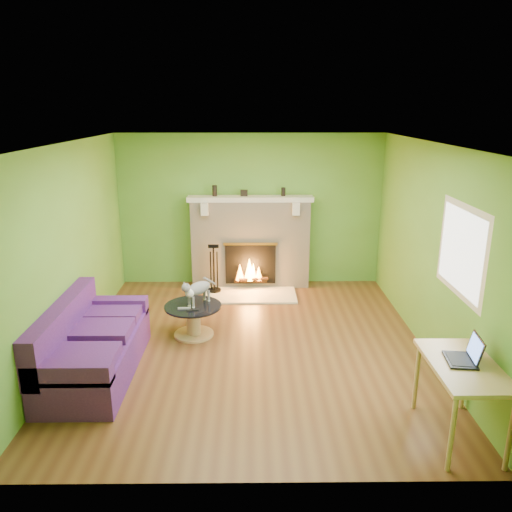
% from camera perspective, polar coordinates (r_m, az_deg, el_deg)
% --- Properties ---
extents(floor, '(5.00, 5.00, 0.00)m').
position_cam_1_polar(floor, '(6.66, -0.63, -10.18)').
color(floor, '#5B331A').
rests_on(floor, ground).
extents(ceiling, '(5.00, 5.00, 0.00)m').
position_cam_1_polar(ceiling, '(5.96, -0.71, 12.74)').
color(ceiling, white).
rests_on(ceiling, wall_back).
extents(wall_back, '(5.00, 0.00, 5.00)m').
position_cam_1_polar(wall_back, '(8.61, -0.65, 5.24)').
color(wall_back, '#588E2E').
rests_on(wall_back, floor).
extents(wall_front, '(5.00, 0.00, 5.00)m').
position_cam_1_polar(wall_front, '(3.84, -0.69, -9.75)').
color(wall_front, '#588E2E').
rests_on(wall_front, floor).
extents(wall_left, '(0.00, 5.00, 5.00)m').
position_cam_1_polar(wall_left, '(6.58, -20.65, 0.53)').
color(wall_left, '#588E2E').
rests_on(wall_left, floor).
extents(wall_right, '(0.00, 5.00, 5.00)m').
position_cam_1_polar(wall_right, '(6.58, 19.34, 0.65)').
color(wall_right, '#588E2E').
rests_on(wall_right, floor).
extents(window_frame, '(0.00, 1.20, 1.20)m').
position_cam_1_polar(window_frame, '(5.70, 22.44, 0.56)').
color(window_frame, silver).
rests_on(window_frame, wall_right).
extents(window_pane, '(0.00, 1.06, 1.06)m').
position_cam_1_polar(window_pane, '(5.70, 22.37, 0.56)').
color(window_pane, white).
rests_on(window_pane, wall_right).
extents(fireplace, '(2.10, 0.46, 1.58)m').
position_cam_1_polar(fireplace, '(8.56, -0.64, 1.53)').
color(fireplace, beige).
rests_on(fireplace, floor).
extents(hearth, '(1.50, 0.75, 0.03)m').
position_cam_1_polar(hearth, '(8.30, -0.63, -4.46)').
color(hearth, beige).
rests_on(hearth, floor).
extents(mantel, '(2.10, 0.28, 0.08)m').
position_cam_1_polar(mantel, '(8.37, -0.66, 6.57)').
color(mantel, beige).
rests_on(mantel, fireplace).
extents(sofa, '(0.89, 1.93, 0.87)m').
position_cam_1_polar(sofa, '(6.19, -18.37, -9.82)').
color(sofa, '#441960').
rests_on(sofa, floor).
extents(coffee_table, '(0.77, 0.77, 0.44)m').
position_cam_1_polar(coffee_table, '(6.89, -7.17, -7.05)').
color(coffee_table, tan).
rests_on(coffee_table, floor).
extents(desk, '(0.60, 1.04, 0.77)m').
position_cam_1_polar(desk, '(5.06, 22.58, -12.24)').
color(desk, tan).
rests_on(desk, floor).
extents(cat, '(0.54, 0.61, 0.38)m').
position_cam_1_polar(cat, '(6.79, -6.57, -4.01)').
color(cat, slate).
rests_on(cat, coffee_table).
extents(remote_silver, '(0.17, 0.05, 0.02)m').
position_cam_1_polar(remote_silver, '(6.72, -8.19, -5.94)').
color(remote_silver, gray).
rests_on(remote_silver, coffee_table).
extents(remote_black, '(0.17, 0.08, 0.02)m').
position_cam_1_polar(remote_black, '(6.65, -7.23, -6.16)').
color(remote_black, black).
rests_on(remote_black, coffee_table).
extents(laptop, '(0.33, 0.37, 0.25)m').
position_cam_1_polar(laptop, '(4.99, 22.43, -9.79)').
color(laptop, black).
rests_on(laptop, desk).
extents(fire_tools, '(0.22, 0.22, 0.81)m').
position_cam_1_polar(fire_tools, '(8.32, -4.83, -1.37)').
color(fire_tools, black).
rests_on(fire_tools, hearth).
extents(mantel_vase_left, '(0.08, 0.08, 0.18)m').
position_cam_1_polar(mantel_vase_left, '(8.40, -4.75, 7.45)').
color(mantel_vase_left, black).
rests_on(mantel_vase_left, mantel).
extents(mantel_vase_right, '(0.07, 0.07, 0.14)m').
position_cam_1_polar(mantel_vase_right, '(8.40, 3.14, 7.35)').
color(mantel_vase_right, black).
rests_on(mantel_vase_right, mantel).
extents(mantel_box, '(0.12, 0.08, 0.10)m').
position_cam_1_polar(mantel_box, '(8.38, -1.38, 7.21)').
color(mantel_box, black).
rests_on(mantel_box, mantel).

